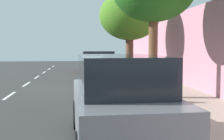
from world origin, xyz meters
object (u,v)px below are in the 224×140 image
(parked_sedan_red_mid, at_px, (90,63))
(cyclist_with_backpack, at_px, (127,77))
(parked_suv_grey_nearest, at_px, (119,99))
(fire_hydrant, at_px, (123,76))
(street_tree_mid_block, at_px, (130,16))
(parked_pickup_black_second, at_px, (99,71))
(bicycle_at_curb, at_px, (120,94))

(parked_sedan_red_mid, height_order, cyclist_with_backpack, cyclist_with_backpack)
(parked_suv_grey_nearest, distance_m, fire_hydrant, 10.28)
(parked_sedan_red_mid, xyz_separation_m, street_tree_mid_block, (2.08, -9.11, 3.27))
(parked_pickup_black_second, xyz_separation_m, cyclist_with_backpack, (0.73, -5.28, 0.15))
(street_tree_mid_block, bearing_deg, cyclist_with_backpack, -99.90)
(street_tree_mid_block, xyz_separation_m, fire_hydrant, (-0.52, -1.11, -3.47))
(bicycle_at_curb, bearing_deg, parked_sedan_red_mid, 92.46)
(bicycle_at_curb, relative_size, cyclist_with_backpack, 0.97)
(parked_suv_grey_nearest, distance_m, cyclist_with_backpack, 4.54)
(parked_sedan_red_mid, xyz_separation_m, cyclist_with_backpack, (0.89, -15.93, 0.30))
(fire_hydrant, bearing_deg, parked_sedan_red_mid, 98.67)
(parked_suv_grey_nearest, relative_size, fire_hydrant, 5.68)
(parked_suv_grey_nearest, xyz_separation_m, parked_pickup_black_second, (0.16, 9.73, -0.13))
(street_tree_mid_block, bearing_deg, fire_hydrant, -115.04)
(street_tree_mid_block, relative_size, fire_hydrant, 6.43)
(bicycle_at_curb, distance_m, fire_hydrant, 5.34)
(bicycle_at_curb, distance_m, street_tree_mid_block, 7.48)
(parked_sedan_red_mid, height_order, fire_hydrant, parked_sedan_red_mid)
(parked_pickup_black_second, relative_size, bicycle_at_curb, 3.18)
(parked_sedan_red_mid, bearing_deg, parked_suv_grey_nearest, -90.00)
(bicycle_at_curb, bearing_deg, cyclist_with_backpack, -63.28)
(parked_sedan_red_mid, relative_size, cyclist_with_backpack, 2.59)
(parked_suv_grey_nearest, distance_m, bicycle_at_curb, 4.98)
(parked_pickup_black_second, bearing_deg, fire_hydrant, 16.79)
(parked_suv_grey_nearest, height_order, street_tree_mid_block, street_tree_mid_block)
(street_tree_mid_block, bearing_deg, bicycle_at_curb, -102.51)
(parked_pickup_black_second, height_order, cyclist_with_backpack, parked_pickup_black_second)
(parked_suv_grey_nearest, bearing_deg, street_tree_mid_block, 79.55)
(parked_pickup_black_second, bearing_deg, parked_suv_grey_nearest, -90.95)
(parked_sedan_red_mid, relative_size, street_tree_mid_block, 0.83)
(parked_sedan_red_mid, relative_size, bicycle_at_curb, 2.66)
(street_tree_mid_block, bearing_deg, parked_suv_grey_nearest, -100.45)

